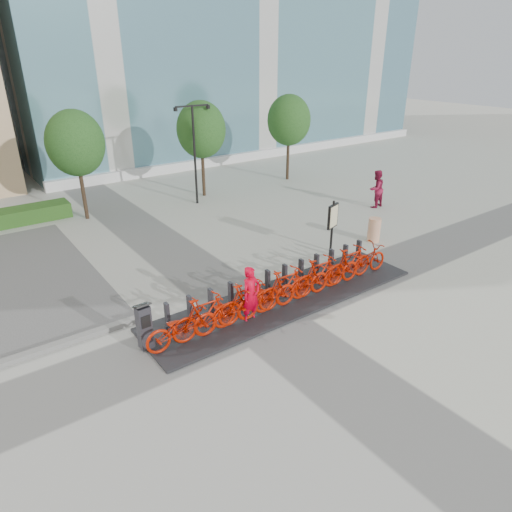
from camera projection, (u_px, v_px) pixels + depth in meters
ground at (258, 316)px, 14.01m from camera, size 120.00×120.00×0.00m
hedge_b at (2, 219)px, 20.95m from camera, size 6.00×1.20×0.70m
tree_1 at (75, 143)px, 20.58m from camera, size 2.60×2.60×5.10m
tree_2 at (201, 130)px, 24.04m from camera, size 2.60×2.60×5.10m
tree_3 at (289, 120)px, 27.24m from camera, size 2.60×2.60×5.10m
streetlamp at (194, 144)px, 22.96m from camera, size 2.00×0.20×5.00m
dock_pad at (285, 298)px, 14.90m from camera, size 9.60×2.40×0.08m
dock_rail_posts at (278, 280)px, 15.10m from camera, size 8.02×0.50×0.85m
bike_0 at (182, 326)px, 12.32m from camera, size 2.12×0.74×1.11m
bike_1 at (205, 316)px, 12.68m from camera, size 2.05×0.58×1.23m
bike_2 at (227, 310)px, 13.09m from camera, size 2.12×0.74×1.11m
bike_3 at (247, 301)px, 13.45m from camera, size 2.05×0.58×1.23m
bike_4 at (267, 296)px, 13.86m from camera, size 2.12×0.74×1.11m
bike_5 at (285, 287)px, 14.21m from camera, size 2.05×0.58×1.23m
bike_6 at (302, 283)px, 14.62m from camera, size 2.12×0.74×1.11m
bike_7 at (319, 275)px, 14.98m from camera, size 2.05×0.58×1.23m
bike_8 at (335, 271)px, 15.39m from camera, size 2.12×0.74×1.11m
bike_9 at (350, 264)px, 15.75m from camera, size 2.05×0.58×1.23m
bike_10 at (364, 261)px, 16.16m from camera, size 2.12×0.74×1.11m
kiosk at (144, 326)px, 12.14m from camera, size 0.44×0.37×1.39m
worker_red at (251, 295)px, 13.36m from camera, size 0.72×0.54×1.79m
pedestrian at (376, 189)px, 23.27m from camera, size 0.99×0.81×1.93m
construction_barrel at (374, 230)px, 19.25m from camera, size 0.70×0.70×1.02m
map_sign at (333, 218)px, 17.94m from camera, size 0.69×0.31×2.11m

